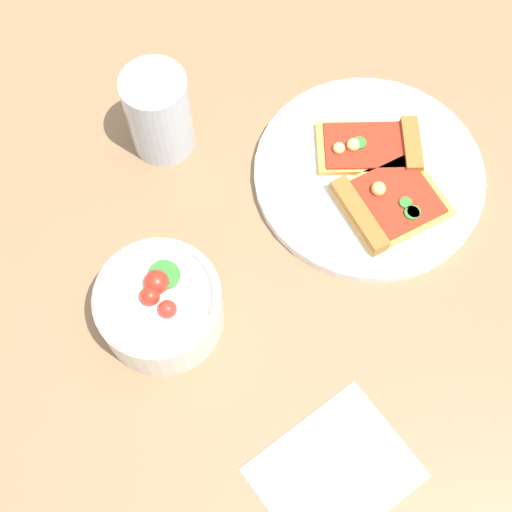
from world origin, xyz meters
name	(u,v)px	position (x,y,z in m)	size (l,w,h in m)	color
ground_plane	(328,212)	(0.00, 0.00, 0.00)	(2.40, 2.40, 0.00)	#93704C
plate	(369,175)	(0.03, -0.06, 0.01)	(0.27, 0.27, 0.01)	white
pizza_slice_near	(376,147)	(0.06, -0.07, 0.02)	(0.10, 0.13, 0.02)	gold
pizza_slice_far	(384,204)	(-0.02, -0.06, 0.02)	(0.12, 0.13, 0.02)	gold
salad_bowl	(160,306)	(-0.08, 0.21, 0.04)	(0.13, 0.13, 0.09)	white
soda_glass	(159,115)	(0.14, 0.16, 0.05)	(0.08, 0.08, 0.11)	silver
paper_napkin	(335,472)	(-0.28, 0.08, 0.00)	(0.12, 0.15, 0.00)	white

